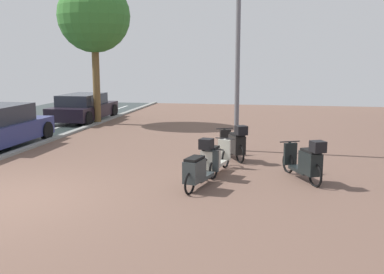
# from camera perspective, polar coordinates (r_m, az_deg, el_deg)

# --- Properties ---
(ground) EXTENTS (21.00, 40.00, 0.13)m
(ground) POSITION_cam_1_polar(r_m,az_deg,el_deg) (8.86, -14.45, -8.53)
(ground) COLOR #2A3534
(scooter_near) EXTENTS (0.73, 1.75, 0.98)m
(scooter_near) POSITION_cam_1_polar(r_m,az_deg,el_deg) (10.64, 2.76, -2.56)
(scooter_near) COLOR black
(scooter_near) RESTS_ON ground
(scooter_mid) EXTENTS (0.98, 1.56, 1.04)m
(scooter_mid) POSITION_cam_1_polar(r_m,az_deg,el_deg) (12.28, 5.49, -0.81)
(scooter_mid) COLOR black
(scooter_mid) RESTS_ON ground
(scooter_far) EXTENTS (0.97, 1.66, 1.04)m
(scooter_far) POSITION_cam_1_polar(r_m,az_deg,el_deg) (10.36, 14.43, -3.06)
(scooter_far) COLOR black
(scooter_far) RESTS_ON ground
(scooter_extra) EXTENTS (0.72, 1.76, 0.75)m
(scooter_extra) POSITION_cam_1_polar(r_m,az_deg,el_deg) (9.56, 0.86, -4.31)
(scooter_extra) COLOR black
(scooter_extra) RESTS_ON ground
(parked_car_far) EXTENTS (1.88, 4.13, 1.22)m
(parked_car_far) POSITION_cam_1_polar(r_m,az_deg,el_deg) (20.75, -13.73, 3.66)
(parked_car_far) COLOR black
(parked_car_far) RESTS_ON ground
(lamp_post) EXTENTS (0.20, 0.52, 5.46)m
(lamp_post) POSITION_cam_1_polar(r_m,az_deg,el_deg) (13.38, 5.88, 11.18)
(lamp_post) COLOR slate
(lamp_post) RESTS_ON ground
(street_tree) EXTENTS (3.02, 3.02, 6.05)m
(street_tree) POSITION_cam_1_polar(r_m,az_deg,el_deg) (19.69, -12.44, 14.80)
(street_tree) COLOR brown
(street_tree) RESTS_ON ground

